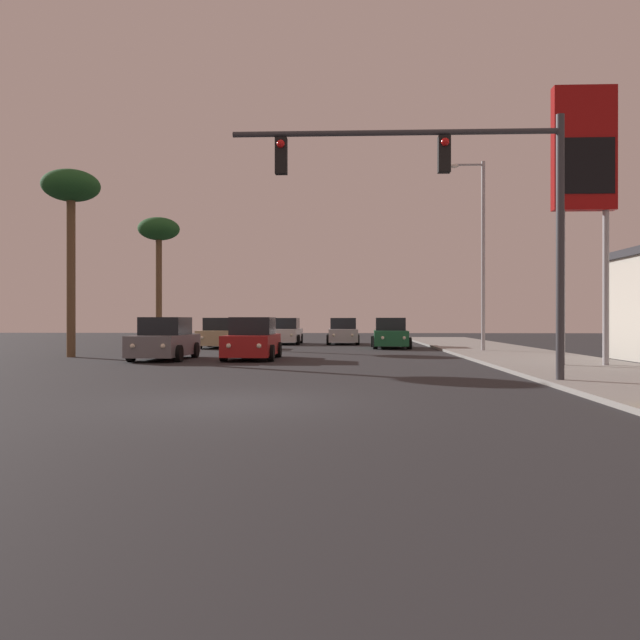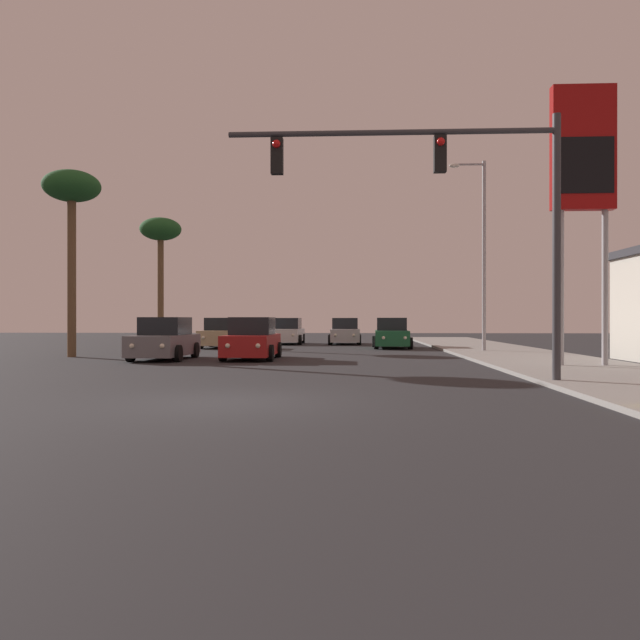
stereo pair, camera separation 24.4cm
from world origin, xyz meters
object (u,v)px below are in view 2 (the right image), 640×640
car_green (392,334)px  car_red (252,340)px  palm_tree_mid (161,235)px  palm_tree_near (72,195)px  car_white (287,332)px  car_grey (165,340)px  traffic_light_mast (458,190)px  gas_station_sign (583,163)px  car_silver (345,332)px  car_tan (222,334)px  street_lamp (481,245)px

car_green → car_red: same height
palm_tree_mid → palm_tree_near: bearing=-94.2°
car_white → car_red: size_ratio=1.00×
car_grey → traffic_light_mast: 13.99m
gas_station_sign → car_red: bearing=159.3°
car_grey → palm_tree_mid: (-3.71, 11.50, 5.75)m
traffic_light_mast → car_green: bearing=91.1°
car_white → traffic_light_mast: traffic_light_mast is taller
car_white → palm_tree_mid: palm_tree_mid is taller
car_grey → car_white: 15.99m
car_grey → car_silver: bearing=-113.0°
car_tan → car_grey: bearing=90.9°
car_green → street_lamp: 7.50m
car_white → car_green: (6.34, -5.42, 0.00)m
car_grey → car_green: same height
car_grey → traffic_light_mast: bearing=139.6°
gas_station_sign → palm_tree_near: bearing=164.3°
car_red → street_lamp: 12.20m
car_green → car_red: size_ratio=1.01×
gas_station_sign → street_lamp: bearing=97.6°
gas_station_sign → car_silver: bearing=111.9°
palm_tree_mid → car_tan: bearing=-17.4°
car_silver → street_lamp: (6.57, -10.02, 4.36)m
car_grey → palm_tree_near: (-4.45, 1.50, 6.09)m
car_white → car_green: bearing=141.4°
street_lamp → gas_station_sign: size_ratio=1.00×
traffic_light_mast → palm_tree_near: bearing=144.3°
car_green → palm_tree_mid: palm_tree_mid is taller
car_white → traffic_light_mast: bearing=107.2°
traffic_light_mast → palm_tree_near: 17.94m
car_tan → car_green: bearing=-178.6°
street_lamp → palm_tree_mid: 18.34m
traffic_light_mast → palm_tree_mid: size_ratio=1.09×
palm_tree_mid → traffic_light_mast: bearing=-56.1°
car_grey → car_white: size_ratio=1.00×
traffic_light_mast → gas_station_sign: (4.83, 4.97, 1.85)m
car_grey → traffic_light_mast: traffic_light_mast is taller
car_grey → car_red: bearing=-172.4°
palm_tree_mid → car_green: bearing=-5.5°
car_silver → gas_station_sign: 21.83m
car_white → traffic_light_mast: (6.71, -24.55, 4.01)m
car_silver → street_lamp: size_ratio=0.48×
car_green → palm_tree_mid: 14.60m
car_grey → gas_station_sign: 16.44m
car_white → palm_tree_mid: size_ratio=0.58×
car_grey → car_tan: 10.29m
gas_station_sign → palm_tree_mid: bearing=140.2°
car_tan → street_lamp: (13.42, -4.73, 4.36)m
car_tan → traffic_light_mast: traffic_light_mast is taller
car_silver → traffic_light_mast: size_ratio=0.53×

